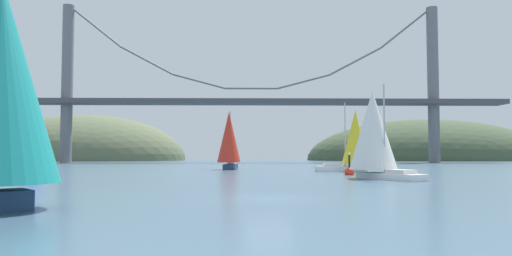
{
  "coord_description": "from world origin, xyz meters",
  "views": [
    {
      "loc": [
        -1.11,
        -25.2,
        2.35
      ],
      "look_at": [
        0.0,
        34.07,
        5.49
      ],
      "focal_mm": 33.57,
      "sensor_mm": 36.0,
      "label": 1
    }
  ],
  "objects_px": {
    "sailboat_scarlet_sail": "(229,139)",
    "sailboat_white_mainsail": "(374,133)",
    "sailboat_blue_spinnaker": "(32,138)",
    "channel_buoy": "(349,172)",
    "sailboat_yellow_sail": "(354,139)"
  },
  "relations": [
    {
      "from": "sailboat_scarlet_sail",
      "to": "sailboat_white_mainsail",
      "type": "bearing_deg",
      "value": -59.52
    },
    {
      "from": "sailboat_blue_spinnaker",
      "to": "channel_buoy",
      "type": "bearing_deg",
      "value": -21.45
    },
    {
      "from": "sailboat_white_mainsail",
      "to": "channel_buoy",
      "type": "xyz_separation_m",
      "value": [
        -0.71,
        7.55,
        -3.9
      ]
    },
    {
      "from": "sailboat_blue_spinnaker",
      "to": "sailboat_white_mainsail",
      "type": "bearing_deg",
      "value": -29.48
    },
    {
      "from": "sailboat_yellow_sail",
      "to": "sailboat_blue_spinnaker",
      "type": "bearing_deg",
      "value": 171.22
    },
    {
      "from": "sailboat_white_mainsail",
      "to": "sailboat_blue_spinnaker",
      "type": "xyz_separation_m",
      "value": [
        -42.17,
        23.84,
        0.24
      ]
    },
    {
      "from": "sailboat_white_mainsail",
      "to": "sailboat_yellow_sail",
      "type": "relative_size",
      "value": 0.98
    },
    {
      "from": "sailboat_yellow_sail",
      "to": "sailboat_white_mainsail",
      "type": "bearing_deg",
      "value": -96.67
    },
    {
      "from": "sailboat_white_mainsail",
      "to": "sailboat_yellow_sail",
      "type": "bearing_deg",
      "value": 83.33
    },
    {
      "from": "sailboat_white_mainsail",
      "to": "sailboat_blue_spinnaker",
      "type": "bearing_deg",
      "value": 150.52
    },
    {
      "from": "channel_buoy",
      "to": "sailboat_yellow_sail",
      "type": "bearing_deg",
      "value": 74.06
    },
    {
      "from": "sailboat_white_mainsail",
      "to": "sailboat_scarlet_sail",
      "type": "bearing_deg",
      "value": 120.48
    },
    {
      "from": "sailboat_yellow_sail",
      "to": "channel_buoy",
      "type": "height_order",
      "value": "sailboat_yellow_sail"
    },
    {
      "from": "sailboat_blue_spinnaker",
      "to": "sailboat_scarlet_sail",
      "type": "distance_m",
      "value": 27.8
    },
    {
      "from": "sailboat_yellow_sail",
      "to": "channel_buoy",
      "type": "relative_size",
      "value": 3.35
    }
  ]
}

